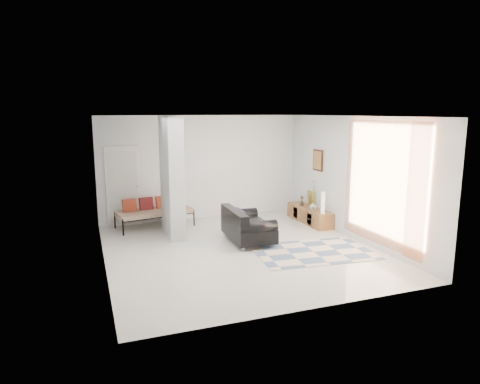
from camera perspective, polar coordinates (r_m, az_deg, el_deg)
name	(u,v)px	position (r m, az deg, el deg)	size (l,w,h in m)	color
floor	(240,249)	(9.20, -0.02, -7.66)	(6.00, 6.00, 0.00)	beige
ceiling	(240,116)	(8.73, -0.02, 10.06)	(6.00, 6.00, 0.00)	white
wall_back	(202,167)	(11.69, -5.13, 3.28)	(6.00, 6.00, 0.00)	silver
wall_front	(313,218)	(6.19, 9.66, -3.44)	(6.00, 6.00, 0.00)	silver
wall_left	(101,193)	(8.33, -18.07, -0.18)	(6.00, 6.00, 0.00)	silver
wall_right	(352,178)	(10.13, 14.74, 1.84)	(6.00, 6.00, 0.00)	silver
partition_column	(172,177)	(10.09, -9.07, 2.02)	(0.35, 1.20, 2.80)	#ABB1B3
hallway_door	(123,186)	(11.34, -15.33, 0.78)	(0.85, 0.06, 2.04)	white
curtain	(382,184)	(9.17, 18.44, 1.06)	(2.55, 2.55, 0.00)	#D46F37
wall_art	(318,160)	(11.32, 10.36, 4.19)	(0.04, 0.45, 0.55)	#3E2111
media_console	(309,215)	(11.48, 9.25, -3.02)	(0.45, 1.73, 0.80)	brown
loveseat	(246,226)	(9.64, 0.78, -4.57)	(0.91, 1.51, 0.76)	silver
daybed	(153,211)	(11.06, -11.49, -2.51)	(1.97, 1.10, 0.77)	black
area_rug	(313,252)	(9.15, 9.75, -7.87)	(2.41, 1.61, 0.01)	#C6B597
cylinder_lamp	(323,203)	(10.80, 11.00, -1.41)	(0.10, 0.10, 0.54)	white
bronze_figurine	(302,201)	(11.67, 8.28, -1.16)	(0.12, 0.12, 0.25)	#322516
vase	(313,206)	(11.17, 9.71, -1.86)	(0.19, 0.19, 0.20)	silver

